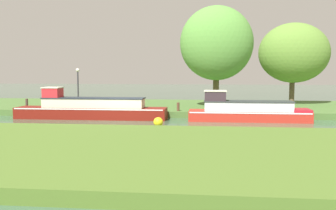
# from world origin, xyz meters

# --- Properties ---
(ground_plane) EXTENTS (120.00, 120.00, 0.00)m
(ground_plane) POSITION_xyz_m (0.00, 0.00, 0.00)
(ground_plane) COLOR #3E5D45
(riverbank_far) EXTENTS (72.00, 10.00, 0.40)m
(riverbank_far) POSITION_xyz_m (0.00, 7.00, 0.20)
(riverbank_far) COLOR #496B31
(riverbank_far) RESTS_ON ground_plane
(riverbank_near) EXTENTS (72.00, 10.00, 0.40)m
(riverbank_near) POSITION_xyz_m (0.00, -9.00, 0.20)
(riverbank_near) COLOR #4D6B27
(riverbank_near) RESTS_ON ground_plane
(maroon_barge) EXTENTS (9.45, 1.64, 1.96)m
(maroon_barge) POSITION_xyz_m (-2.22, 1.20, 0.61)
(maroon_barge) COLOR maroon
(maroon_barge) RESTS_ON ground_plane
(red_narrowboat) EXTENTS (7.11, 1.78, 1.81)m
(red_narrowboat) POSITION_xyz_m (7.42, 1.20, 0.59)
(red_narrowboat) COLOR red
(red_narrowboat) RESTS_ON ground_plane
(willow_tree_left) EXTENTS (5.11, 3.55, 7.09)m
(willow_tree_left) POSITION_xyz_m (5.64, 5.25, 4.88)
(willow_tree_left) COLOR brown
(willow_tree_left) RESTS_ON riverbank_far
(willow_tree_centre) EXTENTS (5.36, 3.86, 6.23)m
(willow_tree_centre) POSITION_xyz_m (11.59, 8.45, 4.33)
(willow_tree_centre) COLOR brown
(willow_tree_centre) RESTS_ON riverbank_far
(lamp_post) EXTENTS (0.24, 0.24, 2.75)m
(lamp_post) POSITION_xyz_m (-3.85, 3.68, 2.14)
(lamp_post) COLOR #333338
(lamp_post) RESTS_ON riverbank_far
(mooring_post_near) EXTENTS (0.17, 0.17, 0.70)m
(mooring_post_near) POSITION_xyz_m (-7.03, 2.52, 0.75)
(mooring_post_near) COLOR #47322C
(mooring_post_near) RESTS_ON riverbank_far
(mooring_post_far) EXTENTS (0.18, 0.18, 0.55)m
(mooring_post_far) POSITION_xyz_m (3.19, 2.52, 0.67)
(mooring_post_far) COLOR brown
(mooring_post_far) RESTS_ON riverbank_far
(channel_buoy) EXTENTS (0.52, 0.52, 0.52)m
(channel_buoy) POSITION_xyz_m (2.49, -1.84, 0.26)
(channel_buoy) COLOR yellow
(channel_buoy) RESTS_ON ground_plane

